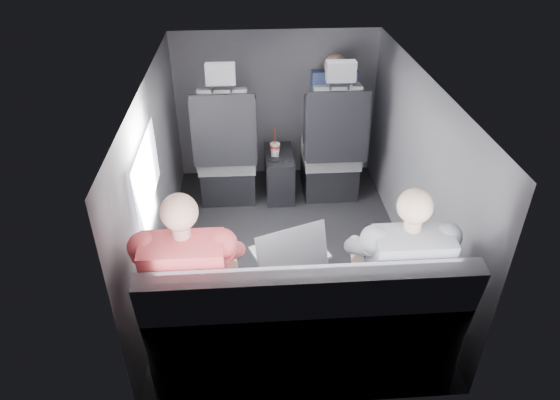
{
  "coord_description": "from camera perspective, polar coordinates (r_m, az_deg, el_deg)",
  "views": [
    {
      "loc": [
        -0.26,
        -2.96,
        2.38
      ],
      "look_at": [
        -0.06,
        -0.05,
        0.52
      ],
      "focal_mm": 32.0,
      "sensor_mm": 36.0,
      "label": 1
    }
  ],
  "objects": [
    {
      "name": "panel_back",
      "position": [
        2.4,
        3.57,
        -12.92
      ],
      "size": [
        1.8,
        0.02,
        1.35
      ],
      "primitive_type": "cube",
      "color": "#56565B",
      "rests_on": "floor"
    },
    {
      "name": "laptop_black",
      "position": [
        2.92,
        13.17,
        -5.32
      ],
      "size": [
        0.34,
        0.33,
        0.22
      ],
      "color": "black",
      "rests_on": "passenger_rear_right"
    },
    {
      "name": "floor",
      "position": [
        3.81,
        0.82,
        -6.15
      ],
      "size": [
        2.6,
        2.6,
        0.0
      ],
      "primitive_type": "plane",
      "color": "black",
      "rests_on": "ground"
    },
    {
      "name": "passenger_rear_left",
      "position": [
        2.68,
        -10.08,
        -9.05
      ],
      "size": [
        0.5,
        0.62,
        1.21
      ],
      "color": "#333338",
      "rests_on": "rear_bench"
    },
    {
      "name": "panel_right",
      "position": [
        3.61,
        15.3,
        3.09
      ],
      "size": [
        0.02,
        2.6,
        1.35
      ],
      "primitive_type": "cube",
      "color": "#56565B",
      "rests_on": "floor"
    },
    {
      "name": "passenger_front_right",
      "position": [
        4.44,
        6.06,
        10.74
      ],
      "size": [
        0.38,
        0.38,
        0.76
      ],
      "color": "navy",
      "rests_on": "front_seat_right"
    },
    {
      "name": "center_console",
      "position": [
        4.43,
        -0.09,
        3.02
      ],
      "size": [
        0.24,
        0.48,
        0.41
      ],
      "color": "black",
      "rests_on": "floor"
    },
    {
      "name": "rear_bench",
      "position": [
        2.83,
        2.7,
        -14.71
      ],
      "size": [
        1.6,
        0.57,
        0.92
      ],
      "color": "#56565A",
      "rests_on": "floor"
    },
    {
      "name": "panel_front",
      "position": [
        4.6,
        -0.47,
        10.75
      ],
      "size": [
        1.8,
        0.02,
        1.35
      ],
      "primitive_type": "cube",
      "color": "#56565B",
      "rests_on": "floor"
    },
    {
      "name": "seatbelt",
      "position": [
        4.03,
        6.59,
        9.18
      ],
      "size": [
        0.35,
        0.11,
        0.59
      ],
      "primitive_type": "cube",
      "rotation": [
        -0.14,
        0.49,
        0.0
      ],
      "color": "black",
      "rests_on": "front_seat_right"
    },
    {
      "name": "panel_left",
      "position": [
        3.48,
        -14.03,
        2.09
      ],
      "size": [
        0.02,
        2.6,
        1.35
      ],
      "primitive_type": "cube",
      "color": "#56565B",
      "rests_on": "floor"
    },
    {
      "name": "front_seat_left",
      "position": [
        4.29,
        -6.08,
        4.85
      ],
      "size": [
        0.52,
        0.58,
        1.26
      ],
      "color": "black",
      "rests_on": "floor"
    },
    {
      "name": "passenger_rear_right",
      "position": [
        2.77,
        13.11,
        -8.02
      ],
      "size": [
        0.48,
        0.61,
        1.19
      ],
      "color": "navy",
      "rests_on": "rear_bench"
    },
    {
      "name": "laptop_white",
      "position": [
        2.85,
        -10.64,
        -6.09
      ],
      "size": [
        0.37,
        0.38,
        0.23
      ],
      "color": "white",
      "rests_on": "passenger_rear_left"
    },
    {
      "name": "ceiling",
      "position": [
        3.15,
        1.02,
        13.4
      ],
      "size": [
        2.6,
        2.6,
        0.0
      ],
      "primitive_type": "plane",
      "rotation": [
        3.14,
        0.0,
        0.0
      ],
      "color": "#B2B2AD",
      "rests_on": "panel_back"
    },
    {
      "name": "laptop_silver",
      "position": [
        2.8,
        1.23,
        -6.01
      ],
      "size": [
        0.47,
        0.48,
        0.28
      ],
      "color": "#B5B5BA",
      "rests_on": "rear_bench"
    },
    {
      "name": "soda_cup",
      "position": [
        4.26,
        -0.57,
        5.83
      ],
      "size": [
        0.09,
        0.09,
        0.26
      ],
      "color": "white",
      "rests_on": "center_console"
    },
    {
      "name": "front_seat_right",
      "position": [
        4.35,
        5.89,
        5.24
      ],
      "size": [
        0.52,
        0.58,
        1.26
      ],
      "color": "black",
      "rests_on": "floor"
    },
    {
      "name": "side_window",
      "position": [
        3.11,
        -14.97,
        2.88
      ],
      "size": [
        0.02,
        0.75,
        0.42
      ],
      "primitive_type": "cube",
      "color": "white",
      "rests_on": "panel_left"
    }
  ]
}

